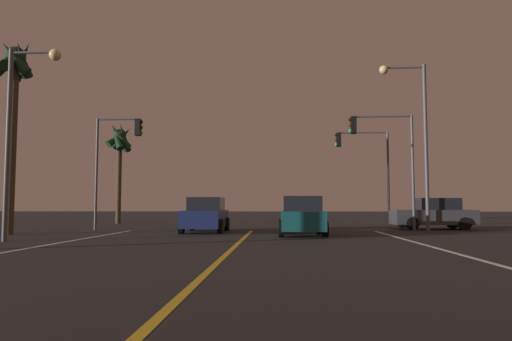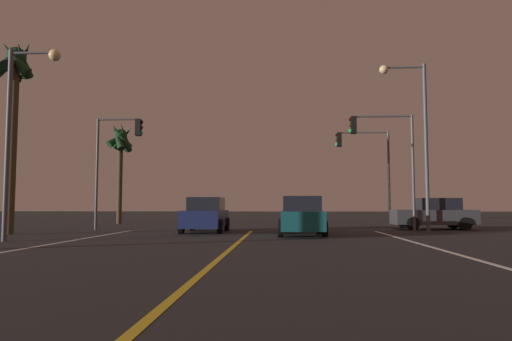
{
  "view_description": "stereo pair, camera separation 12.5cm",
  "coord_description": "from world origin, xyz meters",
  "px_view_note": "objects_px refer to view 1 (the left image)",
  "views": [
    {
      "loc": [
        1.42,
        1.17,
        1.32
      ],
      "look_at": [
        0.24,
        25.09,
        3.08
      ],
      "focal_mm": 33.12,
      "sensor_mm": 36.0,
      "label": 1
    },
    {
      "loc": [
        1.54,
        1.17,
        1.32
      ],
      "look_at": [
        0.24,
        25.09,
        3.08
      ],
      "focal_mm": 33.12,
      "sensor_mm": 36.0,
      "label": 2
    }
  ],
  "objects_px": {
    "car_crossing_side": "(434,214)",
    "street_lamp_right_far": "(415,125)",
    "car_ahead_far": "(302,216)",
    "car_oncoming": "(206,215)",
    "street_lamp_left_mid": "(21,116)",
    "palm_tree_left_far": "(120,144)",
    "palm_tree_left_mid": "(15,78)",
    "traffic_light_far_right": "(363,156)",
    "traffic_light_near_left": "(117,148)",
    "traffic_light_near_right": "(383,145)"
  },
  "relations": [
    {
      "from": "car_crossing_side",
      "to": "street_lamp_right_far",
      "type": "relative_size",
      "value": 0.52
    },
    {
      "from": "car_ahead_far",
      "to": "car_oncoming",
      "type": "xyz_separation_m",
      "value": [
        -4.59,
        2.25,
        0.0
      ]
    },
    {
      "from": "street_lamp_left_mid",
      "to": "palm_tree_left_far",
      "type": "relative_size",
      "value": 0.98
    },
    {
      "from": "palm_tree_left_mid",
      "to": "palm_tree_left_far",
      "type": "height_order",
      "value": "palm_tree_left_mid"
    },
    {
      "from": "traffic_light_far_right",
      "to": "street_lamp_right_far",
      "type": "xyz_separation_m",
      "value": [
        1.27,
        -7.02,
        0.78
      ]
    },
    {
      "from": "traffic_light_near_left",
      "to": "palm_tree_left_mid",
      "type": "height_order",
      "value": "palm_tree_left_mid"
    },
    {
      "from": "car_crossing_side",
      "to": "palm_tree_left_far",
      "type": "xyz_separation_m",
      "value": [
        -19.92,
        6.95,
        4.89
      ]
    },
    {
      "from": "car_oncoming",
      "to": "street_lamp_left_mid",
      "type": "relative_size",
      "value": 0.6
    },
    {
      "from": "car_crossing_side",
      "to": "street_lamp_left_mid",
      "type": "distance_m",
      "value": 20.67
    },
    {
      "from": "palm_tree_left_far",
      "to": "traffic_light_near_right",
      "type": "bearing_deg",
      "value": -27.03
    },
    {
      "from": "traffic_light_far_right",
      "to": "palm_tree_left_mid",
      "type": "xyz_separation_m",
      "value": [
        -17.52,
        -9.34,
        2.73
      ]
    },
    {
      "from": "street_lamp_left_mid",
      "to": "palm_tree_left_mid",
      "type": "relative_size",
      "value": 0.79
    },
    {
      "from": "palm_tree_left_mid",
      "to": "traffic_light_near_left",
      "type": "bearing_deg",
      "value": 47.42
    },
    {
      "from": "car_ahead_far",
      "to": "traffic_light_near_right",
      "type": "bearing_deg",
      "value": -49.21
    },
    {
      "from": "car_oncoming",
      "to": "traffic_light_near_right",
      "type": "relative_size",
      "value": 0.72
    },
    {
      "from": "car_crossing_side",
      "to": "street_lamp_right_far",
      "type": "bearing_deg",
      "value": 60.26
    },
    {
      "from": "traffic_light_near_left",
      "to": "traffic_light_far_right",
      "type": "distance_m",
      "value": 15.03
    },
    {
      "from": "car_oncoming",
      "to": "palm_tree_left_mid",
      "type": "bearing_deg",
      "value": -75.06
    },
    {
      "from": "street_lamp_left_mid",
      "to": "street_lamp_right_far",
      "type": "bearing_deg",
      "value": 21.52
    },
    {
      "from": "street_lamp_left_mid",
      "to": "traffic_light_near_right",
      "type": "bearing_deg",
      "value": 27.89
    },
    {
      "from": "traffic_light_near_right",
      "to": "car_crossing_side",
      "type": "bearing_deg",
      "value": -151.51
    },
    {
      "from": "car_ahead_far",
      "to": "traffic_light_far_right",
      "type": "relative_size",
      "value": 0.72
    },
    {
      "from": "traffic_light_near_right",
      "to": "palm_tree_left_far",
      "type": "distance_m",
      "value": 18.98
    },
    {
      "from": "traffic_light_far_right",
      "to": "street_lamp_right_far",
      "type": "relative_size",
      "value": 0.73
    },
    {
      "from": "car_ahead_far",
      "to": "palm_tree_left_mid",
      "type": "relative_size",
      "value": 0.48
    },
    {
      "from": "street_lamp_right_far",
      "to": "palm_tree_left_far",
      "type": "relative_size",
      "value": 1.13
    },
    {
      "from": "car_ahead_far",
      "to": "car_oncoming",
      "type": "relative_size",
      "value": 1.0
    },
    {
      "from": "palm_tree_left_mid",
      "to": "car_crossing_side",
      "type": "bearing_deg",
      "value": 14.94
    },
    {
      "from": "car_crossing_side",
      "to": "traffic_light_near_right",
      "type": "height_order",
      "value": "traffic_light_near_right"
    },
    {
      "from": "car_ahead_far",
      "to": "street_lamp_right_far",
      "type": "distance_m",
      "value": 7.51
    },
    {
      "from": "traffic_light_near_left",
      "to": "street_lamp_left_mid",
      "type": "distance_m",
      "value": 7.93
    },
    {
      "from": "traffic_light_far_right",
      "to": "palm_tree_left_far",
      "type": "bearing_deg",
      "value": -10.46
    },
    {
      "from": "car_crossing_side",
      "to": "street_lamp_left_mid",
      "type": "xyz_separation_m",
      "value": [
        -17.94,
        -9.54,
        3.77
      ]
    },
    {
      "from": "traffic_light_far_right",
      "to": "street_lamp_right_far",
      "type": "bearing_deg",
      "value": 100.29
    },
    {
      "from": "palm_tree_left_mid",
      "to": "street_lamp_right_far",
      "type": "bearing_deg",
      "value": 7.04
    },
    {
      "from": "car_crossing_side",
      "to": "traffic_light_near_right",
      "type": "xyz_separation_m",
      "value": [
        -3.05,
        -1.65,
        3.6
      ]
    },
    {
      "from": "car_oncoming",
      "to": "palm_tree_left_far",
      "type": "height_order",
      "value": "palm_tree_left_far"
    },
    {
      "from": "car_ahead_far",
      "to": "traffic_light_far_right",
      "type": "bearing_deg",
      "value": -25.17
    },
    {
      "from": "car_oncoming",
      "to": "street_lamp_left_mid",
      "type": "height_order",
      "value": "street_lamp_left_mid"
    },
    {
      "from": "car_oncoming",
      "to": "traffic_light_near_right",
      "type": "xyz_separation_m",
      "value": [
        9.0,
        1.56,
        3.6
      ]
    },
    {
      "from": "traffic_light_near_left",
      "to": "street_lamp_right_far",
      "type": "xyz_separation_m",
      "value": [
        15.26,
        -1.52,
        0.85
      ]
    },
    {
      "from": "street_lamp_left_mid",
      "to": "street_lamp_right_far",
      "type": "distance_m",
      "value": 17.35
    },
    {
      "from": "traffic_light_near_left",
      "to": "palm_tree_left_far",
      "type": "height_order",
      "value": "palm_tree_left_far"
    },
    {
      "from": "traffic_light_far_right",
      "to": "traffic_light_near_left",
      "type": "bearing_deg",
      "value": 21.47
    },
    {
      "from": "car_oncoming",
      "to": "traffic_light_far_right",
      "type": "distance_m",
      "value": 11.97
    },
    {
      "from": "traffic_light_near_right",
      "to": "traffic_light_far_right",
      "type": "bearing_deg",
      "value": -89.59
    },
    {
      "from": "traffic_light_near_left",
      "to": "street_lamp_right_far",
      "type": "height_order",
      "value": "street_lamp_right_far"
    },
    {
      "from": "street_lamp_right_far",
      "to": "street_lamp_left_mid",
      "type": "bearing_deg",
      "value": 21.52
    },
    {
      "from": "traffic_light_near_left",
      "to": "street_lamp_right_far",
      "type": "relative_size",
      "value": 0.72
    },
    {
      "from": "car_oncoming",
      "to": "traffic_light_near_left",
      "type": "xyz_separation_m",
      "value": [
        -5.02,
        1.56,
        3.54
      ]
    }
  ]
}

